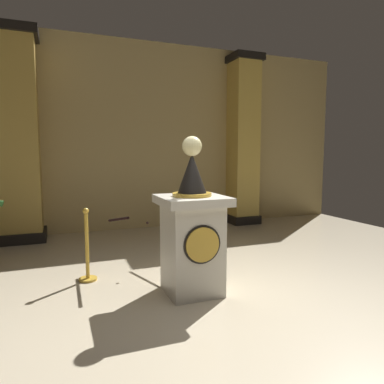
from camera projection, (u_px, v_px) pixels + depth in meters
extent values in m
plane|color=beige|center=(226.00, 301.00, 3.99)|extent=(10.38, 10.38, 0.00)
cube|color=tan|center=(139.00, 136.00, 7.86)|extent=(10.38, 0.16, 4.18)
cube|color=beige|center=(192.00, 249.00, 4.21)|extent=(0.62, 0.62, 1.09)
cube|color=beige|center=(192.00, 200.00, 4.14)|extent=(0.78, 0.78, 0.10)
cylinder|color=gold|center=(202.00, 245.00, 3.89)|extent=(0.40, 0.03, 0.40)
cylinder|color=black|center=(202.00, 245.00, 3.90)|extent=(0.45, 0.01, 0.45)
cylinder|color=gold|center=(192.00, 194.00, 4.13)|extent=(0.47, 0.47, 0.04)
cone|color=black|center=(192.00, 173.00, 4.11)|extent=(0.34, 0.34, 0.48)
cylinder|color=gold|center=(192.00, 154.00, 4.08)|extent=(0.03, 0.03, 0.06)
sphere|color=beige|center=(192.00, 146.00, 4.07)|extent=(0.24, 0.24, 0.24)
cylinder|color=gold|center=(199.00, 260.00, 5.50)|extent=(0.24, 0.24, 0.03)
cylinder|color=gold|center=(199.00, 231.00, 5.45)|extent=(0.05, 0.05, 0.95)
sphere|color=gold|center=(199.00, 199.00, 5.39)|extent=(0.08, 0.08, 0.08)
cylinder|color=gold|center=(88.00, 279.00, 4.66)|extent=(0.24, 0.24, 0.03)
cylinder|color=gold|center=(87.00, 247.00, 4.61)|extent=(0.05, 0.05, 0.90)
sphere|color=gold|center=(86.00, 211.00, 4.56)|extent=(0.08, 0.08, 0.08)
cylinder|color=black|center=(174.00, 214.00, 5.20)|extent=(0.16, 0.87, 0.22)
cylinder|color=black|center=(118.00, 219.00, 4.79)|extent=(0.16, 0.87, 0.22)
sphere|color=black|center=(147.00, 223.00, 5.00)|extent=(0.04, 0.04, 0.04)
cube|color=black|center=(22.00, 235.00, 6.84)|extent=(0.91, 0.91, 0.20)
cube|color=gold|center=(17.00, 137.00, 6.63)|extent=(0.79, 0.79, 4.01)
cube|color=black|center=(11.00, 32.00, 6.43)|extent=(0.95, 0.95, 0.16)
cube|color=black|center=(242.00, 218.00, 8.60)|extent=(0.70, 0.70, 0.20)
cube|color=gold|center=(243.00, 141.00, 8.39)|extent=(0.61, 0.61, 4.01)
cube|color=black|center=(244.00, 59.00, 8.18)|extent=(0.73, 0.73, 0.16)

